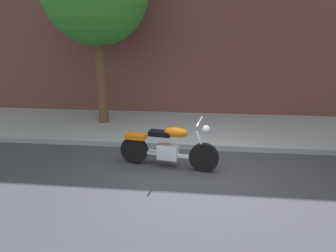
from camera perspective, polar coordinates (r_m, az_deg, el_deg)
ground_plane at (r=6.06m, az=4.99°, el=-9.62°), size 60.00×60.00×0.00m
sidewalk at (r=8.71m, az=5.43°, el=-0.44°), size 25.95×3.15×0.14m
building_facade at (r=10.14m, az=6.23°, el=22.71°), size 25.95×0.50×7.34m
motorcycle at (r=6.17m, az=-0.01°, el=-4.33°), size 2.19×0.76×1.13m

